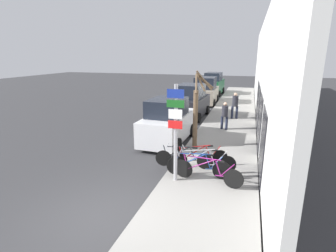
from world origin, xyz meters
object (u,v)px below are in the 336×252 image
object	(u,v)px
bicycle_0	(208,172)
street_tree	(197,110)
pedestrian_near	(225,114)
parked_car_0	(168,122)
bicycle_3	(184,158)
signpost	(176,130)
pedestrian_far	(235,104)
bicycle_4	(200,157)
bicycle_2	(202,163)
parked_car_2	(205,92)
parked_car_1	(191,102)
bicycle_1	(198,167)
parked_car_3	(213,85)

from	to	relation	value
bicycle_0	street_tree	world-z (taller)	street_tree
pedestrian_near	parked_car_0	bearing A→B (deg)	56.01
bicycle_0	pedestrian_near	size ratio (longest dim) A/B	1.51
bicycle_3	parked_car_0	bearing A→B (deg)	21.04
signpost	street_tree	size ratio (longest dim) A/B	0.94
pedestrian_far	street_tree	xyz separation A→B (m)	(-1.35, -6.16, 0.75)
bicycle_3	bicycle_4	world-z (taller)	same
signpost	pedestrian_near	world-z (taller)	signpost
bicycle_4	pedestrian_near	xyz separation A→B (m)	(0.37, 5.57, 0.53)
bicycle_2	parked_car_2	distance (m)	15.02
parked_car_2	parked_car_1	bearing A→B (deg)	-91.50
bicycle_0	pedestrian_near	world-z (taller)	pedestrian_near
pedestrian_near	parked_car_1	bearing A→B (deg)	-38.83
bicycle_1	bicycle_3	size ratio (longest dim) A/B	1.03
bicycle_4	bicycle_3	bearing A→B (deg)	89.24
parked_car_0	pedestrian_far	distance (m)	6.26
bicycle_0	bicycle_4	size ratio (longest dim) A/B	1.17
pedestrian_far	street_tree	world-z (taller)	street_tree
parked_car_0	parked_car_2	world-z (taller)	parked_car_2
bicycle_1	pedestrian_near	distance (m)	6.47
parked_car_0	parked_car_1	size ratio (longest dim) A/B	0.98
bicycle_0	parked_car_0	size ratio (longest dim) A/B	0.56
bicycle_4	parked_car_1	bearing A→B (deg)	-10.47
signpost	parked_car_3	bearing A→B (deg)	94.42
bicycle_1	parked_car_3	bearing A→B (deg)	1.59
signpost	bicycle_4	size ratio (longest dim) A/B	1.62
bicycle_3	parked_car_2	distance (m)	14.56
street_tree	signpost	bearing A→B (deg)	-89.93
bicycle_4	street_tree	bearing A→B (deg)	-10.72
parked_car_0	parked_car_3	size ratio (longest dim) A/B	0.92
parked_car_0	parked_car_2	size ratio (longest dim) A/B	0.95
parked_car_0	bicycle_0	bearing A→B (deg)	-54.95
signpost	bicycle_0	world-z (taller)	signpost
parked_car_1	pedestrian_far	xyz separation A→B (m)	(3.04, -0.13, 0.10)
bicycle_2	pedestrian_far	world-z (taller)	pedestrian_far
parked_car_2	pedestrian_near	distance (m)	9.00
bicycle_2	parked_car_2	world-z (taller)	parked_car_2
parked_car_0	street_tree	distance (m)	1.91
bicycle_3	parked_car_0	size ratio (longest dim) A/B	0.53
parked_car_1	parked_car_2	xyz separation A→B (m)	(0.10, 5.67, 0.01)
bicycle_0	bicycle_1	bearing A→B (deg)	56.85
bicycle_0	parked_car_2	xyz separation A→B (m)	(-2.67, 15.43, 0.52)
bicycle_3	bicycle_0	bearing A→B (deg)	-138.87
signpost	parked_car_0	xyz separation A→B (m)	(-1.58, 4.23, -0.93)
parked_car_2	street_tree	size ratio (longest dim) A/B	1.27
parked_car_2	pedestrian_far	distance (m)	6.50
parked_car_1	pedestrian_near	distance (m)	3.98
signpost	bicycle_1	bearing A→B (deg)	33.91
bicycle_1	parked_car_0	distance (m)	4.42
bicycle_4	parked_car_1	size ratio (longest dim) A/B	0.47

